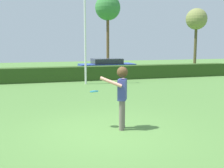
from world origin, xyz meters
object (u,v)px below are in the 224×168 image
frisbee (94,91)px  parked_car_blue (107,66)px  maple_tree (108,8)px  oak_tree (196,20)px  lamppost (85,29)px  person (122,91)px

frisbee → parked_car_blue: (4.00, 13.08, -0.37)m
maple_tree → oak_tree: size_ratio=1.22×
lamppost → oak_tree: size_ratio=0.98×
frisbee → oak_tree: 23.30m
person → parked_car_blue: bearing=76.2°
lamppost → oak_tree: oak_tree is taller
person → lamppost: size_ratio=0.31×
frisbee → oak_tree: bearing=50.4°
lamppost → maple_tree: maple_tree is taller
parked_car_blue → maple_tree: size_ratio=0.59×
frisbee → parked_car_blue: parked_car_blue is taller
person → oak_tree: bearing=52.3°
lamppost → parked_car_blue: bearing=60.1°
parked_car_blue → oak_tree: oak_tree is taller
maple_tree → oak_tree: bearing=-15.4°
lamppost → parked_car_blue: size_ratio=1.37×
person → maple_tree: bearing=75.3°
frisbee → lamppost: size_ratio=0.04×
person → frisbee: bearing=153.1°
person → maple_tree: (5.36, 20.46, 4.73)m
lamppost → oak_tree: bearing=34.4°
person → frisbee: person is taller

